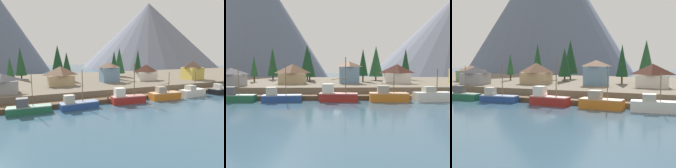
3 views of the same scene
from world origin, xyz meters
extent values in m
cube|color=#335166|center=(0.00, 20.00, -0.50)|extent=(400.00, 400.00, 1.00)
cube|color=brown|center=(0.00, 2.00, 0.50)|extent=(80.00, 4.00, 1.00)
cylinder|color=brown|center=(-20.00, 0.20, 0.80)|extent=(0.36, 0.36, 1.60)
cylinder|color=brown|center=(-12.00, 0.20, 0.80)|extent=(0.36, 0.36, 1.60)
cylinder|color=brown|center=(-4.00, 0.20, 0.80)|extent=(0.36, 0.36, 1.60)
cylinder|color=brown|center=(4.00, 0.20, 0.80)|extent=(0.36, 0.36, 1.60)
cylinder|color=brown|center=(12.00, 0.20, 0.80)|extent=(0.36, 0.36, 1.60)
cylinder|color=brown|center=(20.00, 0.20, 0.80)|extent=(0.36, 0.36, 1.60)
cube|color=#665B4C|center=(0.00, 32.00, 1.25)|extent=(400.00, 56.00, 2.50)
cone|color=slate|center=(-58.48, 126.35, 44.40)|extent=(110.08, 110.08, 88.80)
cube|color=#1E5B3D|center=(-21.42, -1.51, 0.66)|extent=(8.26, 2.77, 1.32)
cube|color=gray|center=(-21.42, -1.51, 1.42)|extent=(8.26, 2.77, 0.20)
cube|color=#4C4C51|center=(-22.64, -1.47, 2.36)|extent=(2.14, 1.94, 1.67)
cylinder|color=brown|center=(-20.76, -1.54, 4.66)|extent=(0.13, 0.13, 6.27)
cube|color=navy|center=(-11.56, -1.78, 0.64)|extent=(8.36, 3.29, 1.29)
cube|color=#6C7DA2|center=(-11.56, -1.78, 1.39)|extent=(8.36, 3.29, 0.20)
cube|color=#B2AD9E|center=(-13.74, -1.94, 2.32)|extent=(2.19, 1.90, 1.66)
cylinder|color=brown|center=(-10.75, -1.72, 4.93)|extent=(0.17, 0.17, 6.89)
cube|color=maroon|center=(0.47, -1.77, 0.81)|extent=(8.38, 3.28, 1.62)
cube|color=#AD6C6A|center=(0.47, -1.77, 1.72)|extent=(8.38, 3.28, 0.20)
cube|color=silver|center=(-1.80, -1.57, 2.81)|extent=(2.48, 2.15, 1.98)
cylinder|color=brown|center=(1.99, -1.91, 5.66)|extent=(0.20, 0.20, 7.68)
cylinder|color=brown|center=(0.59, -1.79, 4.93)|extent=(3.49, 0.45, 0.66)
cube|color=#CC6B1E|center=(11.28, -1.92, 0.84)|extent=(8.37, 3.54, 1.68)
cube|color=tan|center=(11.28, -1.92, 1.78)|extent=(8.37, 3.54, 0.20)
cube|color=gray|center=(10.05, -1.83, 2.64)|extent=(2.47, 2.11, 1.52)
cylinder|color=brown|center=(12.38, -2.00, 4.51)|extent=(0.17, 0.17, 5.27)
cylinder|color=brown|center=(11.13, -1.91, 4.02)|extent=(3.11, 0.34, 0.55)
cube|color=silver|center=(20.88, -1.97, 0.89)|extent=(8.44, 3.65, 1.79)
cube|color=silver|center=(20.88, -1.97, 1.89)|extent=(8.44, 3.65, 0.20)
cube|color=#B2AD9E|center=(19.95, -2.08, 2.60)|extent=(2.55, 2.40, 1.23)
cylinder|color=brown|center=(21.82, -1.87, 4.51)|extent=(0.19, 0.19, 5.06)
cube|color=#6B8E66|center=(-36.25, 19.46, 4.07)|extent=(7.32, 5.83, 3.13)
pyramid|color=brown|center=(-36.25, 19.46, 6.46)|extent=(7.69, 6.12, 1.65)
cube|color=silver|center=(18.46, 17.88, 4.04)|extent=(7.42, 4.21, 3.07)
pyramid|color=brown|center=(18.46, 17.88, 6.89)|extent=(7.80, 4.42, 2.63)
cube|color=#6689A8|center=(4.27, 18.72, 4.97)|extent=(5.75, 4.65, 4.94)
pyramid|color=brown|center=(4.27, 18.72, 8.25)|extent=(6.04, 4.89, 1.61)
cube|color=tan|center=(-12.28, 17.07, 4.06)|extent=(7.30, 5.65, 3.12)
pyramid|color=brown|center=(-12.28, 17.07, 6.95)|extent=(7.67, 5.94, 2.64)
cube|color=gray|center=(-26.93, 9.58, 4.01)|extent=(6.66, 4.97, 3.03)
pyramid|color=#2D2D33|center=(-26.93, 9.58, 6.36)|extent=(7.00, 5.22, 1.67)
cylinder|color=#4C3823|center=(-26.13, 25.93, 3.44)|extent=(0.50, 0.50, 1.87)
cone|color=#1E4C28|center=(-26.13, 25.93, 7.73)|extent=(2.45, 2.45, 6.71)
cylinder|color=#4C3823|center=(15.07, 33.10, 3.24)|extent=(0.50, 0.50, 1.49)
cone|color=#1E4C28|center=(15.07, 33.10, 9.40)|extent=(4.98, 4.98, 10.82)
cylinder|color=#4C3823|center=(-8.29, 27.98, 3.25)|extent=(0.50, 0.50, 1.50)
cone|color=#14381E|center=(-8.29, 27.98, 8.32)|extent=(3.92, 3.92, 8.64)
cylinder|color=#4C3823|center=(-9.99, 37.34, 3.47)|extent=(0.50, 0.50, 1.94)
cone|color=#14381E|center=(-9.99, 37.34, 10.03)|extent=(5.09, 5.09, 11.18)
cylinder|color=#4C3823|center=(-23.35, 39.53, 3.24)|extent=(0.50, 0.50, 1.48)
cone|color=#194223|center=(-23.35, 39.53, 9.32)|extent=(3.97, 3.97, 10.68)
cylinder|color=#4C3823|center=(9.47, 26.24, 3.47)|extent=(0.50, 0.50, 1.95)
cone|color=#14381E|center=(9.47, 26.24, 8.90)|extent=(3.34, 3.34, 8.91)
camera|label=1|loc=(-21.57, -41.73, 11.17)|focal=31.02mm
camera|label=2|loc=(-1.16, -52.80, 7.51)|focal=38.41mm
camera|label=3|loc=(25.76, -56.24, 9.38)|focal=48.10mm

